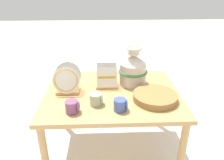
% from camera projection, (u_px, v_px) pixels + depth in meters
% --- Properties ---
extents(ground_plane, '(14.00, 14.00, 0.00)m').
position_uv_depth(ground_plane, '(112.00, 149.00, 2.08)').
color(ground_plane, silver).
extents(display_table, '(1.11, 0.87, 0.62)m').
position_uv_depth(display_table, '(112.00, 100.00, 1.85)').
color(display_table, tan).
rests_on(display_table, ground_plane).
extents(ceramic_vase, '(0.26, 0.26, 0.34)m').
position_uv_depth(ceramic_vase, '(133.00, 69.00, 1.90)').
color(ceramic_vase, beige).
rests_on(ceramic_vase, display_table).
extents(dish_rack_round_plates, '(0.22, 0.17, 0.24)m').
position_uv_depth(dish_rack_round_plates, '(67.00, 81.00, 1.77)').
color(dish_rack_round_plates, tan).
rests_on(dish_rack_round_plates, display_table).
extents(dish_rack_square_plates, '(0.19, 0.16, 0.19)m').
position_uv_depth(dish_rack_square_plates, '(107.00, 79.00, 1.89)').
color(dish_rack_square_plates, tan).
rests_on(dish_rack_square_plates, display_table).
extents(wicker_charger_stack, '(0.34, 0.34, 0.05)m').
position_uv_depth(wicker_charger_stack, '(155.00, 97.00, 1.69)').
color(wicker_charger_stack, olive).
rests_on(wicker_charger_stack, display_table).
extents(mug_cobalt_glaze, '(0.10, 0.09, 0.09)m').
position_uv_depth(mug_cobalt_glaze, '(121.00, 105.00, 1.55)').
color(mug_cobalt_glaze, '#42569E').
rests_on(mug_cobalt_glaze, display_table).
extents(mug_plum_glaze, '(0.10, 0.09, 0.09)m').
position_uv_depth(mug_plum_glaze, '(72.00, 107.00, 1.53)').
color(mug_plum_glaze, '#7A4770').
rests_on(mug_plum_glaze, display_table).
extents(mug_sage_glaze, '(0.10, 0.09, 0.09)m').
position_uv_depth(mug_sage_glaze, '(96.00, 99.00, 1.62)').
color(mug_sage_glaze, '#9EB28E').
rests_on(mug_sage_glaze, display_table).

